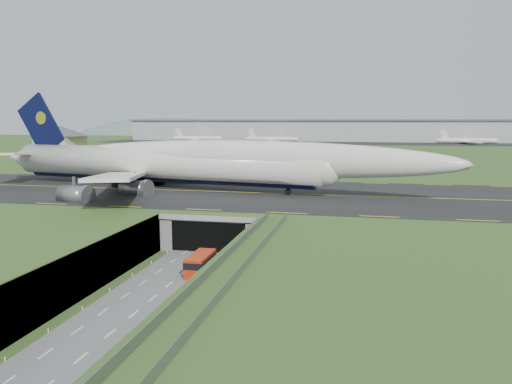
# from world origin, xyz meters

# --- Properties ---
(ground) EXTENTS (900.00, 900.00, 0.00)m
(ground) POSITION_xyz_m (0.00, 0.00, 0.00)
(ground) COLOR #355823
(ground) RESTS_ON ground
(airfield_deck) EXTENTS (800.00, 800.00, 6.00)m
(airfield_deck) POSITION_xyz_m (0.00, 0.00, 3.00)
(airfield_deck) COLOR gray
(airfield_deck) RESTS_ON ground
(trench_road) EXTENTS (12.00, 75.00, 0.20)m
(trench_road) POSITION_xyz_m (0.00, -7.50, 0.10)
(trench_road) COLOR slate
(trench_road) RESTS_ON ground
(taxiway) EXTENTS (800.00, 44.00, 0.18)m
(taxiway) POSITION_xyz_m (0.00, 33.00, 6.09)
(taxiway) COLOR black
(taxiway) RESTS_ON airfield_deck
(tunnel_portal) EXTENTS (17.00, 22.30, 6.00)m
(tunnel_portal) POSITION_xyz_m (0.00, 16.71, 3.33)
(tunnel_portal) COLOR gray
(tunnel_portal) RESTS_ON ground
(guideway) EXTENTS (3.00, 53.00, 7.05)m
(guideway) POSITION_xyz_m (11.00, -19.11, 5.32)
(guideway) COLOR #A8A8A3
(guideway) RESTS_ON ground
(jumbo_jet) EXTENTS (105.68, 65.27, 21.89)m
(jumbo_jet) POSITION_xyz_m (-12.29, 34.89, 11.92)
(jumbo_jet) COLOR white
(jumbo_jet) RESTS_ON ground
(shuttle_tram) EXTENTS (2.64, 6.73, 2.76)m
(shuttle_tram) POSITION_xyz_m (2.37, -2.74, 1.53)
(shuttle_tram) COLOR red
(shuttle_tram) RESTS_ON ground
(service_building) EXTENTS (23.65, 23.65, 12.47)m
(service_building) POSITION_xyz_m (-102.18, 124.18, 13.39)
(service_building) COLOR #BFAD8A
(service_building) RESTS_ON ground
(cargo_terminal) EXTENTS (320.00, 67.00, 15.60)m
(cargo_terminal) POSITION_xyz_m (-0.15, 299.41, 13.96)
(cargo_terminal) COLOR #B2B2B2
(cargo_terminal) RESTS_ON ground
(distant_hills) EXTENTS (700.00, 91.00, 60.00)m
(distant_hills) POSITION_xyz_m (64.38, 430.00, -4.00)
(distant_hills) COLOR slate
(distant_hills) RESTS_ON ground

